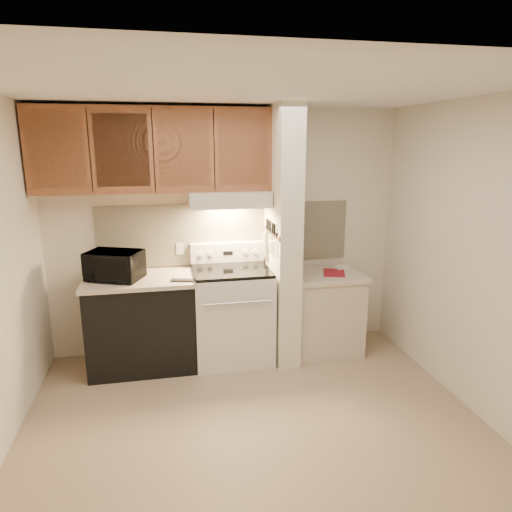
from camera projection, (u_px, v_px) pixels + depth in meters
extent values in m
plane|color=tan|center=(254.00, 423.00, 3.61)|extent=(3.60, 3.60, 0.00)
plane|color=white|center=(254.00, 88.00, 3.00)|extent=(3.60, 3.60, 0.00)
cube|color=beige|center=(226.00, 232.00, 4.73)|extent=(3.60, 2.50, 0.02)
cube|color=beige|center=(475.00, 259.00, 3.65)|extent=(0.02, 3.00, 2.50)
cube|color=beige|center=(227.00, 234.00, 4.72)|extent=(2.60, 0.02, 0.63)
cube|color=silver|center=(232.00, 315.00, 4.59)|extent=(0.76, 0.65, 0.92)
cube|color=black|center=(237.00, 324.00, 4.28)|extent=(0.50, 0.01, 0.30)
cylinder|color=silver|center=(237.00, 303.00, 4.19)|extent=(0.65, 0.02, 0.02)
cube|color=black|center=(232.00, 270.00, 4.48)|extent=(0.74, 0.64, 0.03)
cube|color=silver|center=(227.00, 252.00, 4.72)|extent=(0.76, 0.08, 0.20)
cube|color=black|center=(228.00, 253.00, 4.68)|extent=(0.10, 0.01, 0.04)
cylinder|color=silver|center=(201.00, 254.00, 4.62)|extent=(0.05, 0.02, 0.05)
cylinder|color=silver|center=(211.00, 254.00, 4.64)|extent=(0.05, 0.02, 0.05)
cylinder|color=silver|center=(245.00, 252.00, 4.71)|extent=(0.05, 0.02, 0.05)
cylinder|color=silver|center=(255.00, 252.00, 4.73)|extent=(0.05, 0.02, 0.05)
cube|color=black|center=(143.00, 324.00, 4.44)|extent=(1.00, 0.63, 0.87)
cube|color=beige|center=(140.00, 279.00, 4.33)|extent=(1.04, 0.67, 0.04)
cube|color=black|center=(183.00, 280.00, 4.21)|extent=(0.23, 0.12, 0.02)
cylinder|color=#2B6E5D|center=(103.00, 268.00, 4.43)|extent=(0.10, 0.10, 0.11)
cube|color=beige|center=(180.00, 249.00, 4.65)|extent=(0.08, 0.01, 0.12)
imported|color=black|center=(114.00, 265.00, 4.23)|extent=(0.57, 0.49, 0.27)
cube|color=silver|center=(282.00, 237.00, 4.49)|extent=(0.22, 0.70, 2.50)
cube|color=brown|center=(271.00, 232.00, 4.46)|extent=(0.01, 0.70, 0.04)
cube|color=black|center=(272.00, 231.00, 4.41)|extent=(0.02, 0.42, 0.04)
cube|color=silver|center=(274.00, 245.00, 4.27)|extent=(0.01, 0.03, 0.16)
cylinder|color=black|center=(274.00, 229.00, 4.24)|extent=(0.02, 0.02, 0.10)
cube|color=silver|center=(272.00, 244.00, 4.36)|extent=(0.01, 0.04, 0.18)
cylinder|color=black|center=(273.00, 228.00, 4.30)|extent=(0.02, 0.02, 0.10)
cube|color=silver|center=(271.00, 244.00, 4.42)|extent=(0.01, 0.04, 0.20)
cylinder|color=black|center=(270.00, 226.00, 4.40)|extent=(0.02, 0.02, 0.10)
cube|color=silver|center=(269.00, 240.00, 4.49)|extent=(0.01, 0.04, 0.16)
cylinder|color=black|center=(268.00, 225.00, 4.48)|extent=(0.02, 0.02, 0.10)
cube|color=silver|center=(266.00, 239.00, 4.59)|extent=(0.01, 0.04, 0.18)
cylinder|color=black|center=(267.00, 223.00, 4.54)|extent=(0.02, 0.02, 0.10)
cube|color=gray|center=(266.00, 245.00, 4.66)|extent=(0.03, 0.11, 0.27)
cube|color=beige|center=(324.00, 314.00, 4.79)|extent=(0.70, 0.60, 0.81)
cube|color=beige|center=(325.00, 275.00, 4.68)|extent=(0.74, 0.64, 0.04)
cube|color=maroon|center=(334.00, 273.00, 4.68)|extent=(0.30, 0.34, 0.01)
cube|color=white|center=(341.00, 267.00, 4.82)|extent=(0.16, 0.13, 0.04)
cube|color=beige|center=(229.00, 198.00, 4.43)|extent=(0.78, 0.44, 0.15)
cube|color=beige|center=(232.00, 206.00, 4.24)|extent=(0.78, 0.04, 0.06)
cube|color=brown|center=(154.00, 150.00, 4.23)|extent=(2.18, 0.33, 0.77)
cube|color=brown|center=(56.00, 151.00, 3.92)|extent=(0.46, 0.01, 0.63)
cube|color=black|center=(89.00, 151.00, 3.97)|extent=(0.01, 0.01, 0.73)
cube|color=brown|center=(122.00, 151.00, 4.02)|extent=(0.46, 0.01, 0.63)
cube|color=black|center=(153.00, 150.00, 4.08)|extent=(0.01, 0.01, 0.73)
cube|color=brown|center=(184.00, 150.00, 4.13)|extent=(0.46, 0.01, 0.63)
cube|color=black|center=(214.00, 150.00, 4.18)|extent=(0.01, 0.01, 0.73)
cube|color=brown|center=(243.00, 150.00, 4.23)|extent=(0.46, 0.01, 0.63)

